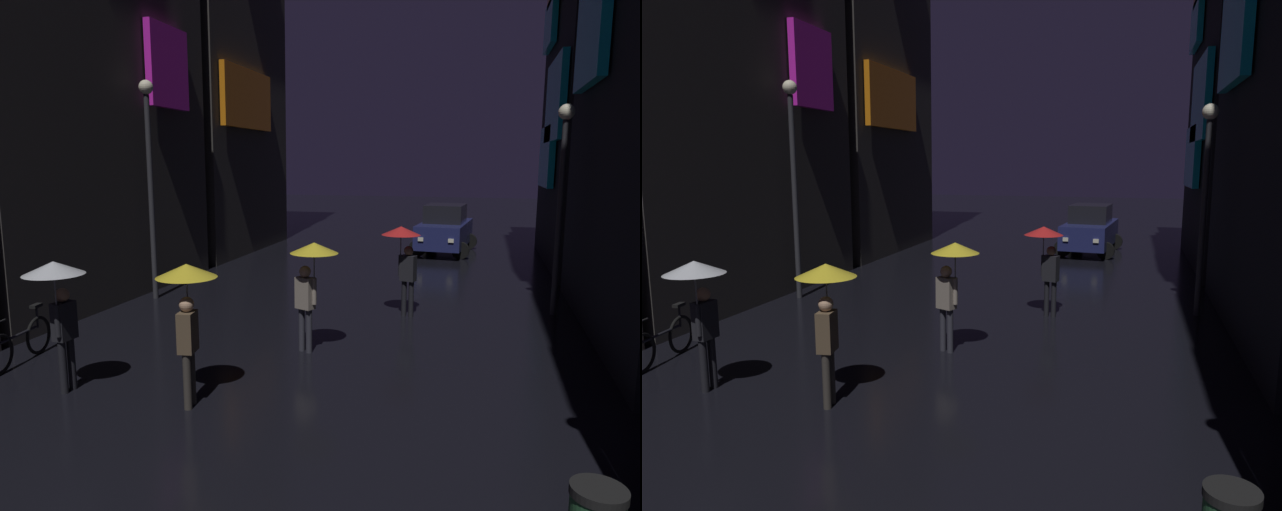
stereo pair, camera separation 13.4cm
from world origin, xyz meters
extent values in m
cube|color=#F226D8|center=(-5.35, 15.03, 6.19)|extent=(0.20, 1.95, 2.23)
cube|color=orange|center=(-5.35, 20.67, 5.89)|extent=(0.20, 4.31, 2.16)
cube|color=#19D8F2|center=(5.35, 14.12, 6.57)|extent=(0.20, 3.08, 2.73)
cube|color=black|center=(7.50, 22.02, 6.39)|extent=(4.00, 8.05, 12.78)
cube|color=#19D8F2|center=(5.35, 21.80, 3.75)|extent=(0.20, 3.27, 2.05)
cube|color=#19D8F2|center=(5.35, 20.18, 5.50)|extent=(0.20, 3.91, 2.54)
cube|color=#19D8F2|center=(5.35, 23.34, 8.45)|extent=(0.20, 2.71, 1.65)
cylinder|color=#2D2D38|center=(0.05, 10.33, 0.42)|extent=(0.12, 0.12, 0.85)
cylinder|color=#2D2D38|center=(0.21, 10.26, 0.42)|extent=(0.12, 0.12, 0.85)
cube|color=gray|center=(0.13, 10.30, 1.15)|extent=(0.40, 0.34, 0.60)
sphere|color=tan|center=(0.13, 10.30, 1.56)|extent=(0.22, 0.22, 0.22)
cylinder|color=gray|center=(0.31, 10.27, 1.20)|extent=(0.09, 0.09, 0.50)
cylinder|color=slate|center=(0.31, 10.27, 1.53)|extent=(0.02, 0.02, 0.77)
cone|color=yellow|center=(0.31, 10.27, 2.02)|extent=(0.90, 0.90, 0.20)
cylinder|color=black|center=(-2.91, 7.55, 0.42)|extent=(0.12, 0.12, 0.85)
cylinder|color=black|center=(-2.92, 7.37, 0.42)|extent=(0.12, 0.12, 0.85)
cube|color=black|center=(-2.91, 7.46, 1.15)|extent=(0.24, 0.35, 0.60)
sphere|color=#9E7051|center=(-2.91, 7.46, 1.56)|extent=(0.22, 0.22, 0.22)
cylinder|color=black|center=(-2.87, 7.28, 1.20)|extent=(0.09, 0.09, 0.50)
cylinder|color=slate|center=(-2.87, 7.28, 1.53)|extent=(0.02, 0.02, 0.77)
cone|color=silver|center=(-2.87, 7.28, 2.02)|extent=(0.90, 0.90, 0.20)
cylinder|color=black|center=(1.76, 13.33, 0.42)|extent=(0.12, 0.12, 0.85)
cylinder|color=black|center=(1.59, 13.39, 0.42)|extent=(0.12, 0.12, 0.85)
cube|color=black|center=(1.68, 13.36, 1.15)|extent=(0.39, 0.31, 0.60)
sphere|color=#9E7051|center=(1.68, 13.36, 1.56)|extent=(0.22, 0.22, 0.22)
cylinder|color=black|center=(1.49, 13.36, 1.20)|extent=(0.09, 0.09, 0.50)
cylinder|color=slate|center=(1.49, 13.36, 1.53)|extent=(0.02, 0.02, 0.77)
cone|color=red|center=(1.49, 13.36, 2.02)|extent=(0.90, 0.90, 0.20)
cylinder|color=#38332D|center=(-0.76, 7.37, 0.42)|extent=(0.12, 0.12, 0.85)
cylinder|color=#38332D|center=(-0.79, 7.55, 0.42)|extent=(0.12, 0.12, 0.85)
cube|color=brown|center=(-0.78, 7.46, 1.15)|extent=(0.27, 0.37, 0.60)
sphere|color=tan|center=(-0.78, 7.46, 1.56)|extent=(0.22, 0.22, 0.22)
cylinder|color=brown|center=(-0.85, 7.63, 1.20)|extent=(0.09, 0.09, 0.50)
cylinder|color=slate|center=(-0.85, 7.63, 1.53)|extent=(0.02, 0.02, 0.77)
cone|color=yellow|center=(-0.85, 7.63, 2.02)|extent=(0.90, 0.90, 0.20)
torus|color=black|center=(-4.68, 8.81, 0.36)|extent=(0.17, 0.72, 0.72)
cylinder|color=black|center=(-4.60, 8.27, 0.54)|extent=(0.20, 1.00, 0.05)
cylinder|color=black|center=(-4.68, 8.81, 0.71)|extent=(0.04, 0.04, 0.40)
cube|color=black|center=(-4.68, 8.81, 0.93)|extent=(0.15, 0.26, 0.06)
cube|color=navy|center=(1.88, 23.31, 0.77)|extent=(2.06, 4.24, 0.90)
cube|color=black|center=(1.88, 23.31, 1.57)|extent=(1.61, 1.97, 0.70)
cylinder|color=black|center=(2.56, 21.91, 0.32)|extent=(0.66, 0.28, 0.64)
cylinder|color=black|center=(0.95, 22.06, 0.32)|extent=(0.66, 0.28, 0.64)
cylinder|color=black|center=(2.80, 24.56, 0.32)|extent=(0.66, 0.28, 0.64)
cylinder|color=black|center=(1.19, 24.71, 0.32)|extent=(0.66, 0.28, 0.64)
cube|color=white|center=(2.24, 21.20, 0.77)|extent=(0.20, 0.08, 0.14)
cube|color=white|center=(1.14, 21.30, 0.77)|extent=(0.20, 0.08, 0.14)
cylinder|color=#2D2D33|center=(5.00, 14.46, 2.26)|extent=(0.14, 0.14, 4.51)
sphere|color=#F9EFCC|center=(5.00, 14.46, 4.69)|extent=(0.36, 0.36, 0.36)
cylinder|color=#2D2D33|center=(-5.00, 13.35, 2.63)|extent=(0.14, 0.14, 5.26)
sphere|color=#F9EFCC|center=(-5.00, 13.35, 5.44)|extent=(0.36, 0.36, 0.36)
cylinder|color=black|center=(4.30, 5.11, 0.89)|extent=(0.46, 0.46, 0.08)
camera|label=1|loc=(3.26, 0.31, 3.59)|focal=32.00mm
camera|label=2|loc=(3.39, 0.35, 3.59)|focal=32.00mm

